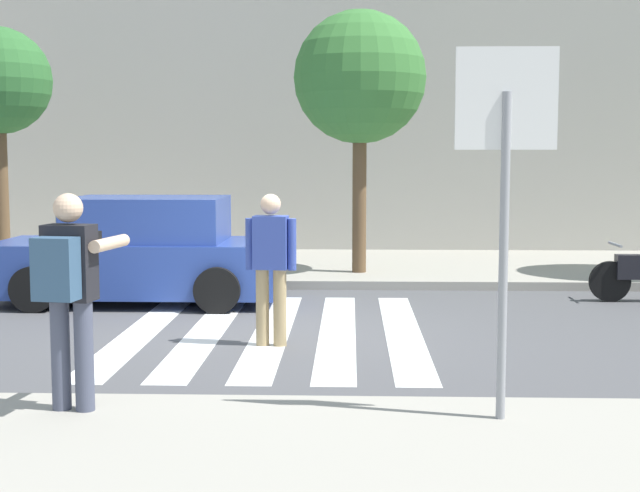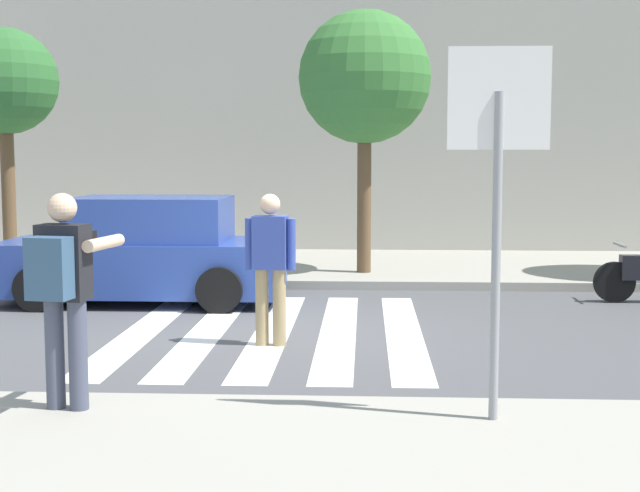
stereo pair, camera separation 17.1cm
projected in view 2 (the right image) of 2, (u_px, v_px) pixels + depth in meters
ground_plane at (271, 335)px, 10.73m from camera, size 120.00×120.00×0.00m
sidewalk_far at (305, 267)px, 16.68m from camera, size 60.00×4.80×0.14m
building_facade_far at (317, 121)px, 20.76m from camera, size 56.00×4.00×5.86m
crosswalk_stripe_0 at (144, 330)px, 11.01m from camera, size 0.44×5.20×0.01m
crosswalk_stripe_1 at (208, 330)px, 10.97m from camera, size 0.44×5.20×0.01m
crosswalk_stripe_2 at (273, 331)px, 10.93m from camera, size 0.44×5.20×0.01m
crosswalk_stripe_3 at (338, 332)px, 10.89m from camera, size 0.44×5.20×0.01m
crosswalk_stripe_4 at (404, 332)px, 10.85m from camera, size 0.44×5.20×0.01m
stop_sign at (498, 150)px, 6.64m from camera, size 0.76×0.08×2.82m
photographer_with_backpack at (63, 282)px, 6.99m from camera, size 0.66×0.90×1.72m
pedestrian_crossing at (270, 260)px, 10.03m from camera, size 0.58×0.28×1.72m
parked_car_blue at (146, 253)px, 13.05m from camera, size 4.10×1.92×1.55m
street_tree_west at (5, 84)px, 15.57m from camera, size 1.86×1.86×4.24m
street_tree_center at (365, 79)px, 15.04m from camera, size 2.25×2.25×4.45m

